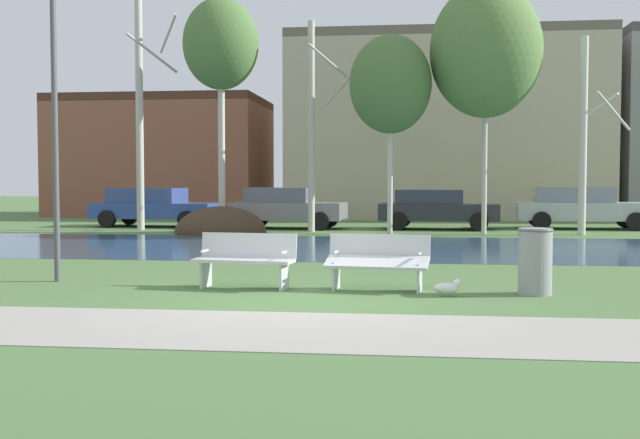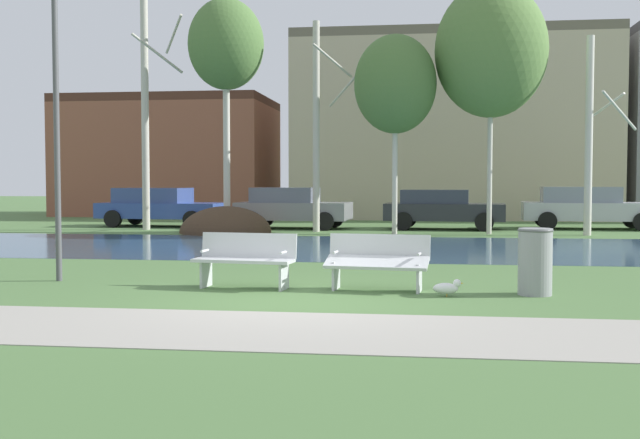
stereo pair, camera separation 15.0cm
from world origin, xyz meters
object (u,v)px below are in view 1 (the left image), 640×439
bench_left (245,259)px  parked_wagon_fourth_silver (581,207)px  parked_sedan_second_grey (286,207)px  trash_bin (535,260)px  bench_right (378,260)px  streetlamp (54,58)px  seagull (448,287)px  parked_van_nearest_blue (154,206)px  parked_hatch_third_dark (437,208)px

bench_left → parked_wagon_fourth_silver: size_ratio=0.34×
parked_sedan_second_grey → parked_wagon_fourth_silver: 10.55m
trash_bin → parked_sedan_second_grey: size_ratio=0.24×
bench_left → trash_bin: 4.48m
parked_wagon_fourth_silver → bench_right: bearing=-112.1°
trash_bin → streetlamp: 8.50m
bench_right → parked_sedan_second_grey: size_ratio=0.40×
bench_left → parked_wagon_fourth_silver: parked_wagon_fourth_silver is taller
seagull → parked_sedan_second_grey: bearing=107.6°
parked_van_nearest_blue → parked_sedan_second_grey: size_ratio=1.16×
bench_right → trash_bin: size_ratio=1.65×
bench_right → seagull: size_ratio=3.69×
seagull → parked_sedan_second_grey: (-4.98, 15.69, 0.65)m
bench_right → seagull: bearing=-25.3°
parked_van_nearest_blue → bench_right: bearing=-60.1°
bench_right → streetlamp: size_ratio=0.29×
bench_right → parked_wagon_fourth_silver: (6.59, 16.20, 0.32)m
bench_left → parked_hatch_third_dark: size_ratio=0.39×
bench_left → parked_hatch_third_dark: bearing=77.0°
parked_van_nearest_blue → parked_sedan_second_grey: parked_sedan_second_grey is taller
trash_bin → parked_van_nearest_blue: (-11.40, 15.89, 0.25)m
parked_van_nearest_blue → parked_wagon_fourth_silver: bearing=1.7°
parked_wagon_fourth_silver → seagull: bearing=-108.3°
parked_van_nearest_blue → parked_hatch_third_dark: size_ratio=1.12×
bench_left → parked_van_nearest_blue: (-6.92, 15.72, 0.30)m
parked_van_nearest_blue → parked_hatch_third_dark: parked_van_nearest_blue is taller
parked_van_nearest_blue → trash_bin: bearing=-54.3°
streetlamp → parked_wagon_fourth_silver: 20.06m
streetlamp → seagull: bearing=-8.2°
streetlamp → parked_van_nearest_blue: streetlamp is taller
bench_left → seagull: size_ratio=3.69×
parked_van_nearest_blue → seagull: bearing=-58.1°
seagull → parked_sedan_second_grey: size_ratio=0.11×
parked_wagon_fourth_silver → parked_hatch_third_dark: bearing=-170.8°
trash_bin → streetlamp: bearing=175.6°
seagull → parked_van_nearest_blue: (-10.09, 16.22, 0.64)m
bench_right → parked_hatch_third_dark: (1.44, 15.36, 0.28)m
streetlamp → trash_bin: bearing=-4.4°
streetlamp → parked_sedan_second_grey: streetlamp is taller
seagull → trash_bin: bearing=14.4°
bench_left → streetlamp: 4.73m
streetlamp → parked_wagon_fourth_silver: bearing=52.6°
seagull → streetlamp: streetlamp is taller
parked_hatch_third_dark → bench_left: bearing=-103.0°
bench_left → bench_right: 2.11m
bench_right → parked_wagon_fourth_silver: bearing=67.9°
bench_right → trash_bin: (2.37, -0.16, 0.05)m
bench_right → streetlamp: bearing=175.4°
parked_van_nearest_blue → bench_left: bearing=-66.2°
streetlamp → parked_hatch_third_dark: 16.72m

